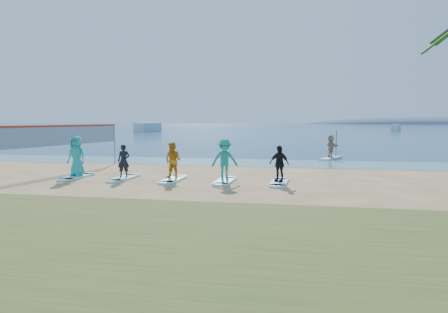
% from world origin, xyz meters
% --- Properties ---
extents(ground, '(600.00, 600.00, 0.00)m').
position_xyz_m(ground, '(0.00, 0.00, 0.00)').
color(ground, tan).
rests_on(ground, ground).
extents(shallow_water, '(600.00, 600.00, 0.00)m').
position_xyz_m(shallow_water, '(0.00, 10.50, 0.01)').
color(shallow_water, teal).
rests_on(shallow_water, ground).
extents(ocean, '(600.00, 600.00, 0.00)m').
position_xyz_m(ocean, '(0.00, 160.00, 0.01)').
color(ocean, navy).
rests_on(ocean, ground).
extents(volleyball_net, '(1.40, 8.99, 2.50)m').
position_xyz_m(volleyball_net, '(-7.56, 3.89, 1.90)').
color(volleyball_net, gray).
rests_on(volleyball_net, ground).
extents(paddleboard, '(1.75, 3.05, 0.12)m').
position_xyz_m(paddleboard, '(6.53, 14.18, 0.06)').
color(paddleboard, silver).
rests_on(paddleboard, ground).
extents(paddleboarder, '(1.03, 1.51, 1.57)m').
position_xyz_m(paddleboarder, '(6.53, 14.18, 0.90)').
color(paddleboarder, tan).
rests_on(paddleboarder, paddleboard).
extents(boat_offshore_a, '(4.41, 7.59, 2.05)m').
position_xyz_m(boat_offshore_a, '(-31.81, 76.97, 0.00)').
color(boat_offshore_a, silver).
rests_on(boat_offshore_a, ground).
extents(boat_offshore_b, '(3.34, 5.44, 1.50)m').
position_xyz_m(boat_offshore_b, '(26.74, 106.34, 0.00)').
color(boat_offshore_b, silver).
rests_on(boat_offshore_b, ground).
extents(surfboard_0, '(0.70, 2.20, 0.09)m').
position_xyz_m(surfboard_0, '(-5.61, 1.65, 0.04)').
color(surfboard_0, '#A4F2FF').
rests_on(surfboard_0, ground).
extents(student_0, '(0.99, 0.71, 1.88)m').
position_xyz_m(student_0, '(-5.61, 1.65, 1.03)').
color(student_0, teal).
rests_on(student_0, surfboard_0).
extents(surfboard_1, '(0.70, 2.20, 0.09)m').
position_xyz_m(surfboard_1, '(-3.23, 1.65, 0.04)').
color(surfboard_1, '#A4F2FF').
rests_on(surfboard_1, ground).
extents(student_1, '(0.61, 0.46, 1.51)m').
position_xyz_m(student_1, '(-3.23, 1.65, 0.85)').
color(student_1, black).
rests_on(student_1, surfboard_1).
extents(surfboard_2, '(0.70, 2.20, 0.09)m').
position_xyz_m(surfboard_2, '(-0.85, 1.65, 0.04)').
color(surfboard_2, '#A4F2FF').
rests_on(surfboard_2, ground).
extents(student_2, '(0.90, 0.77, 1.63)m').
position_xyz_m(student_2, '(-0.85, 1.65, 0.91)').
color(student_2, orange).
rests_on(student_2, surfboard_2).
extents(surfboard_3, '(0.70, 2.20, 0.09)m').
position_xyz_m(surfboard_3, '(1.53, 1.65, 0.04)').
color(surfboard_3, '#A4F2FF').
rests_on(surfboard_3, ground).
extents(student_3, '(1.33, 1.04, 1.81)m').
position_xyz_m(student_3, '(1.53, 1.65, 0.99)').
color(student_3, teal).
rests_on(student_3, surfboard_3).
extents(surfboard_4, '(0.70, 2.20, 0.09)m').
position_xyz_m(surfboard_4, '(3.92, 1.65, 0.04)').
color(surfboard_4, '#A4F2FF').
rests_on(surfboard_4, ground).
extents(student_4, '(0.99, 0.73, 1.55)m').
position_xyz_m(student_4, '(3.92, 1.65, 0.87)').
color(student_4, black).
rests_on(student_4, surfboard_4).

